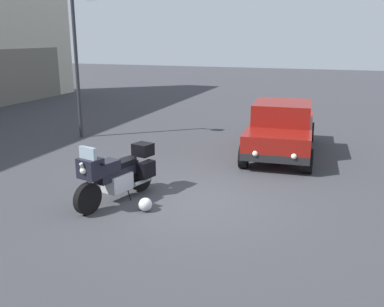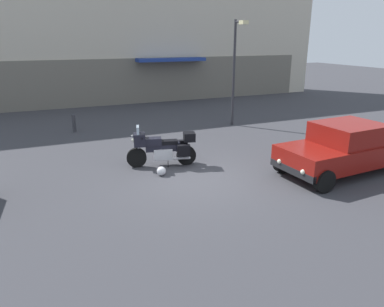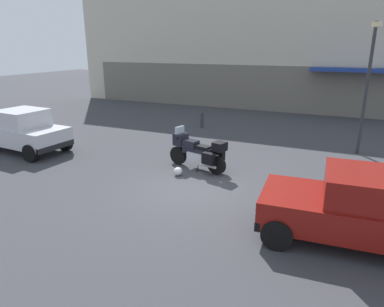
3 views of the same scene
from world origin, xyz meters
name	(u,v)px [view 3 (image 3 of 3)]	position (x,y,z in m)	size (l,w,h in m)	color
ground_plane	(195,188)	(0.00, 0.00, 0.00)	(80.00, 80.00, 0.00)	#38383D
building_facade_rear	(291,25)	(0.00, 14.50, 5.18)	(29.90, 3.40, 10.46)	beige
motorcycle	(198,152)	(-0.57, 1.54, 0.62)	(2.22, 1.04, 1.36)	black
helmet	(178,171)	(-0.90, 0.73, 0.14)	(0.28, 0.28, 0.28)	silver
car_hatchback_near	(22,131)	(-7.65, 0.69, 0.81)	(3.96, 2.02, 1.64)	silver
car_sedan_far	(374,210)	(4.50, -1.21, 0.78)	(4.66, 2.17, 1.56)	maroon
streetlamp_curbside	(368,77)	(4.32, 5.56, 2.91)	(0.28, 0.94, 4.78)	#2D2D33
bollard_curbside	(202,119)	(-2.82, 7.27, 0.44)	(0.16, 0.16, 0.82)	#333338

